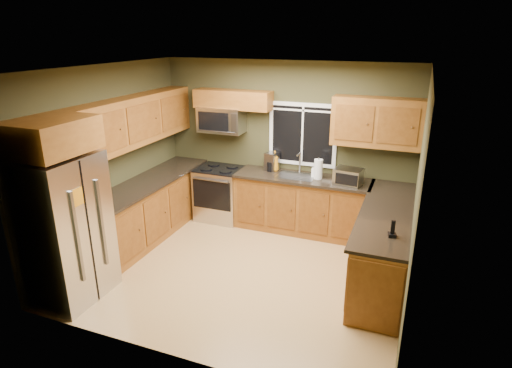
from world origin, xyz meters
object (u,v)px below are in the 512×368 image
Objects in this scene: coffee_maker at (272,162)px; soap_bottle_a at (275,161)px; soap_bottle_c at (268,163)px; cordless_phone at (392,232)px; microwave at (222,120)px; toaster_oven at (348,177)px; range at (220,193)px; kettle at (268,163)px; refrigerator at (66,229)px; soap_bottle_b at (315,171)px; paper_towel_roll at (318,169)px.

coffee_maker is 0.89× the size of soap_bottle_a.
soap_bottle_a is 0.18m from soap_bottle_c.
cordless_phone is (2.00, -1.81, -0.11)m from soap_bottle_a.
soap_bottle_a reaches higher than coffee_maker.
microwave is at bearing -179.07° from soap_bottle_a.
microwave is 2.28× the size of soap_bottle_a.
toaster_oven is at bearing -12.97° from soap_bottle_c.
coffee_maker is at bearing -36.75° from soap_bottle_c.
range is 1.02m from kettle.
refrigerator reaches higher than kettle.
refrigerator is 1.92× the size of range.
coffee_maker is at bearing -9.30° from kettle.
coffee_maker is 0.07m from soap_bottle_a.
soap_bottle_b is at bearing 163.51° from toaster_oven.
soap_bottle_c is (0.80, 0.23, 0.56)m from range.
coffee_maker is 0.07m from kettle.
range is 1.73m from soap_bottle_b.
kettle is at bearing 169.38° from paper_towel_roll.
toaster_oven is 1.68× the size of kettle.
soap_bottle_a reaches higher than toaster_oven.
cordless_phone reaches higher than range.
cordless_phone is at bearing -41.42° from soap_bottle_c.
microwave is 2.96× the size of kettle.
refrigerator reaches higher than soap_bottle_c.
kettle is 1.31× the size of cordless_phone.
paper_towel_roll reaches higher than range.
coffee_maker is (-1.30, 0.26, 0.02)m from toaster_oven.
kettle is at bearing 139.16° from cordless_phone.
microwave is 1.10m from coffee_maker.
soap_bottle_a reaches higher than range.
coffee_maker is (0.88, 0.17, 0.61)m from range.
paper_towel_roll is at bearing -10.24° from soap_bottle_a.
coffee_maker reaches higher than range.
coffee_maker is 0.11m from soap_bottle_c.
paper_towel_roll is 1.65× the size of soap_bottle_b.
refrigerator is 3.31m from kettle.
soap_bottle_a is 1.78× the size of soap_bottle_c.
cordless_phone is (3.63, 1.11, 0.10)m from refrigerator.
soap_bottle_c is (-0.08, 0.06, -0.05)m from coffee_maker.
soap_bottle_c is at bearing 16.07° from range.
paper_towel_roll is 1.83× the size of soap_bottle_c.
kettle is at bearing 12.50° from range.
toaster_oven is 0.57m from soap_bottle_b.
soap_bottle_a is at bearing 0.93° from microwave.
range is 4.50× the size of soap_bottle_b.
paper_towel_roll is 1.03× the size of soap_bottle_a.
paper_towel_roll is (-0.48, 0.10, 0.03)m from toaster_oven.
soap_bottle_a reaches higher than soap_bottle_b.
soap_bottle_b is at bearing 50.80° from refrigerator.
toaster_oven is 1.26m from soap_bottle_a.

